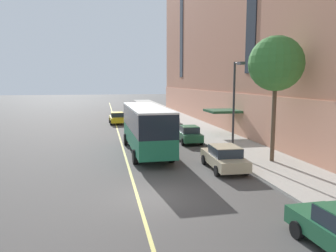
{
  "coord_description": "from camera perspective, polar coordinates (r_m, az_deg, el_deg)",
  "views": [
    {
      "loc": [
        -2.34,
        -15.15,
        5.57
      ],
      "look_at": [
        3.01,
        12.04,
        1.8
      ],
      "focal_mm": 35.0,
      "sensor_mm": 36.0,
      "label": 1
    }
  ],
  "objects": [
    {
      "name": "street_lamp",
      "position": [
        24.13,
        11.62,
        4.65
      ],
      "size": [
        0.36,
        1.48,
        6.82
      ],
      "color": "#2D2D30",
      "rests_on": "sidewalk"
    },
    {
      "name": "street_tree_mid_block",
      "position": [
        23.17,
        18.29,
        10.2
      ],
      "size": [
        3.65,
        3.65,
        8.43
      ],
      "color": "brown",
      "rests_on": "sidewalk"
    },
    {
      "name": "taxi_cab",
      "position": [
        43.98,
        -8.87,
        1.4
      ],
      "size": [
        2.11,
        4.36,
        1.56
      ],
      "color": "yellow",
      "rests_on": "ground"
    },
    {
      "name": "lane_centerline",
      "position": [
        19.04,
        -6.22,
        -9.29
      ],
      "size": [
        0.16,
        140.0,
        0.01
      ],
      "primitive_type": "cube",
      "color": "#E0D66B",
      "rests_on": "ground"
    },
    {
      "name": "parked_car_darkgray_4",
      "position": [
        37.74,
        0.48,
        0.46
      ],
      "size": [
        2.05,
        4.3,
        1.56
      ],
      "color": "#4C4C51",
      "rests_on": "ground"
    },
    {
      "name": "city_bus",
      "position": [
        25.44,
        -3.82,
        -0.07
      ],
      "size": [
        3.03,
        10.85,
        3.66
      ],
      "color": "#1E704C",
      "rests_on": "ground"
    },
    {
      "name": "parked_car_black_3",
      "position": [
        45.99,
        -1.81,
        1.77
      ],
      "size": [
        2.04,
        4.63,
        1.56
      ],
      "color": "black",
      "rests_on": "ground"
    },
    {
      "name": "sidewalk",
      "position": [
        21.98,
        19.84,
        -7.2
      ],
      "size": [
        4.81,
        160.0,
        0.15
      ],
      "primitive_type": "cube",
      "color": "#ADA89E",
      "rests_on": "ground"
    },
    {
      "name": "parked_car_champagne_2",
      "position": [
        21.19,
        9.75,
        -5.42
      ],
      "size": [
        2.16,
        4.7,
        1.56
      ],
      "color": "#BCAD89",
      "rests_on": "ground"
    },
    {
      "name": "ground_plane",
      "position": [
        16.31,
        -2.26,
        -12.23
      ],
      "size": [
        260.0,
        260.0,
        0.0
      ],
      "primitive_type": "plane",
      "color": "#4C4947"
    },
    {
      "name": "parked_car_green_6",
      "position": [
        30.08,
        3.66,
        -1.43
      ],
      "size": [
        2.01,
        4.34,
        1.56
      ],
      "color": "#23603D",
      "rests_on": "ground"
    }
  ]
}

